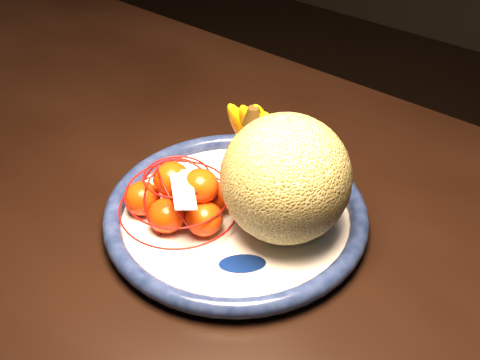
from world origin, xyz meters
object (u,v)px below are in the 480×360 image
Objects in this scene: fruit_bowl at (236,215)px; mandarin_bag at (181,197)px; dining_table at (143,238)px; banana_bunch at (264,141)px; cantaloupe at (286,179)px.

fruit_bowl is 0.08m from mandarin_bag.
banana_bunch reaches higher than dining_table.
cantaloupe reaches higher than fruit_bowl.
cantaloupe is 1.01× the size of banana_bunch.
cantaloupe reaches higher than dining_table.
cantaloupe is at bearing 15.12° from dining_table.
fruit_bowl is at bearing 14.68° from dining_table.
fruit_bowl is 2.17× the size of banana_bunch.
dining_table is at bearing -167.10° from fruit_bowl.
cantaloupe is 1.00× the size of mandarin_bag.
dining_table is 9.59× the size of banana_bunch.
banana_bunch reaches higher than fruit_bowl.
dining_table is at bearing 175.72° from mandarin_bag.
mandarin_bag is (0.09, -0.01, 0.13)m from dining_table.
banana_bunch is 0.14m from mandarin_bag.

